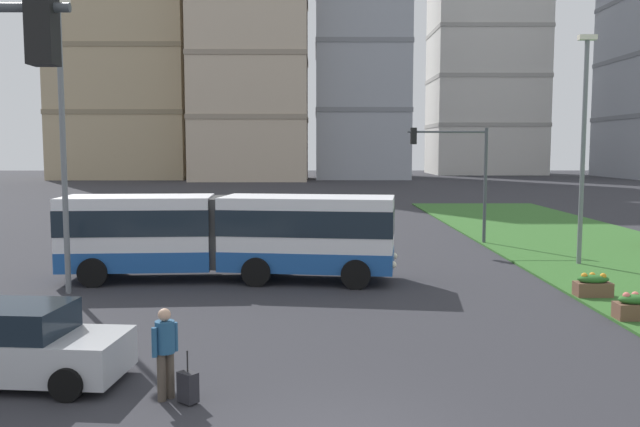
{
  "coord_description": "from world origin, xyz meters",
  "views": [
    {
      "loc": [
        -0.46,
        -10.14,
        4.69
      ],
      "look_at": [
        -0.29,
        15.05,
        2.2
      ],
      "focal_mm": 37.1,
      "sensor_mm": 36.0,
      "label": 1
    }
  ],
  "objects_px": {
    "articulated_bus": "(229,234)",
    "flower_planter_3": "(593,285)",
    "car_silver_hatch": "(13,345)",
    "apartment_tower_eastcentre": "(487,34)",
    "apartment_tower_west": "(124,53)",
    "traffic_light_far_right": "(459,164)",
    "flower_planter_2": "(636,306)",
    "apartment_tower_centre": "(360,52)",
    "streetlight_left": "(63,135)",
    "streetlight_median": "(583,141)",
    "rolling_suitcase": "(188,387)",
    "car_black_sedan": "(204,227)",
    "apartment_tower_westcentre": "(250,0)",
    "pedestrian_crossing": "(165,347)"
  },
  "relations": [
    {
      "from": "streetlight_left",
      "to": "articulated_bus",
      "type": "bearing_deg",
      "value": 23.49
    },
    {
      "from": "articulated_bus",
      "to": "flower_planter_3",
      "type": "distance_m",
      "value": 12.23
    },
    {
      "from": "streetlight_median",
      "to": "apartment_tower_centre",
      "type": "distance_m",
      "value": 82.27
    },
    {
      "from": "streetlight_median",
      "to": "flower_planter_3",
      "type": "bearing_deg",
      "value": -107.93
    },
    {
      "from": "rolling_suitcase",
      "to": "apartment_tower_eastcentre",
      "type": "relative_size",
      "value": 0.02
    },
    {
      "from": "pedestrian_crossing",
      "to": "apartment_tower_eastcentre",
      "type": "distance_m",
      "value": 117.01
    },
    {
      "from": "articulated_bus",
      "to": "apartment_tower_westcentre",
      "type": "height_order",
      "value": "apartment_tower_westcentre"
    },
    {
      "from": "apartment_tower_eastcentre",
      "to": "streetlight_median",
      "type": "bearing_deg",
      "value": -102.02
    },
    {
      "from": "apartment_tower_centre",
      "to": "rolling_suitcase",
      "type": "bearing_deg",
      "value": -95.69
    },
    {
      "from": "car_black_sedan",
      "to": "traffic_light_far_right",
      "type": "xyz_separation_m",
      "value": [
        12.55,
        -0.6,
        3.19
      ]
    },
    {
      "from": "articulated_bus",
      "to": "car_black_sedan",
      "type": "height_order",
      "value": "articulated_bus"
    },
    {
      "from": "streetlight_left",
      "to": "pedestrian_crossing",
      "type": "bearing_deg",
      "value": -60.28
    },
    {
      "from": "streetlight_median",
      "to": "apartment_tower_eastcentre",
      "type": "bearing_deg",
      "value": 77.98
    },
    {
      "from": "car_silver_hatch",
      "to": "apartment_tower_west",
      "type": "relative_size",
      "value": 0.12
    },
    {
      "from": "traffic_light_far_right",
      "to": "apartment_tower_west",
      "type": "distance_m",
      "value": 82.13
    },
    {
      "from": "rolling_suitcase",
      "to": "apartment_tower_eastcentre",
      "type": "height_order",
      "value": "apartment_tower_eastcentre"
    },
    {
      "from": "car_black_sedan",
      "to": "flower_planter_2",
      "type": "xyz_separation_m",
      "value": [
        14.26,
        -15.27,
        -0.33
      ]
    },
    {
      "from": "apartment_tower_centre",
      "to": "streetlight_left",
      "type": "bearing_deg",
      "value": -100.02
    },
    {
      "from": "rolling_suitcase",
      "to": "traffic_light_far_right",
      "type": "xyz_separation_m",
      "value": [
        9.33,
        20.34,
        3.63
      ]
    },
    {
      "from": "apartment_tower_westcentre",
      "to": "streetlight_median",
      "type": "bearing_deg",
      "value": -74.48
    },
    {
      "from": "apartment_tower_west",
      "to": "apartment_tower_centre",
      "type": "distance_m",
      "value": 36.78
    },
    {
      "from": "articulated_bus",
      "to": "flower_planter_2",
      "type": "relative_size",
      "value": 10.9
    },
    {
      "from": "apartment_tower_eastcentre",
      "to": "articulated_bus",
      "type": "bearing_deg",
      "value": -109.1
    },
    {
      "from": "traffic_light_far_right",
      "to": "apartment_tower_eastcentre",
      "type": "distance_m",
      "value": 94.84
    },
    {
      "from": "car_silver_hatch",
      "to": "streetlight_median",
      "type": "relative_size",
      "value": 0.5
    },
    {
      "from": "flower_planter_3",
      "to": "apartment_tower_eastcentre",
      "type": "bearing_deg",
      "value": 77.63
    },
    {
      "from": "apartment_tower_west",
      "to": "traffic_light_far_right",
      "type": "bearing_deg",
      "value": -63.09
    },
    {
      "from": "flower_planter_2",
      "to": "apartment_tower_centre",
      "type": "relative_size",
      "value": 0.03
    },
    {
      "from": "car_silver_hatch",
      "to": "flower_planter_2",
      "type": "height_order",
      "value": "car_silver_hatch"
    },
    {
      "from": "traffic_light_far_right",
      "to": "apartment_tower_westcentre",
      "type": "relative_size",
      "value": 0.11
    },
    {
      "from": "apartment_tower_westcentre",
      "to": "car_silver_hatch",
      "type": "bearing_deg",
      "value": -87.68
    },
    {
      "from": "car_silver_hatch",
      "to": "apartment_tower_eastcentre",
      "type": "relative_size",
      "value": 0.09
    },
    {
      "from": "traffic_light_far_right",
      "to": "apartment_tower_eastcentre",
      "type": "bearing_deg",
      "value": 75.02
    },
    {
      "from": "streetlight_median",
      "to": "apartment_tower_west",
      "type": "bearing_deg",
      "value": 117.24
    },
    {
      "from": "flower_planter_3",
      "to": "apartment_tower_westcentre",
      "type": "bearing_deg",
      "value": 103.1
    },
    {
      "from": "car_silver_hatch",
      "to": "apartment_tower_centre",
      "type": "height_order",
      "value": "apartment_tower_centre"
    },
    {
      "from": "rolling_suitcase",
      "to": "flower_planter_2",
      "type": "xyz_separation_m",
      "value": [
        11.04,
        5.68,
        0.11
      ]
    },
    {
      "from": "rolling_suitcase",
      "to": "apartment_tower_westcentre",
      "type": "bearing_deg",
      "value": 94.74
    },
    {
      "from": "rolling_suitcase",
      "to": "apartment_tower_west",
      "type": "height_order",
      "value": "apartment_tower_west"
    },
    {
      "from": "car_black_sedan",
      "to": "streetlight_median",
      "type": "height_order",
      "value": "streetlight_median"
    },
    {
      "from": "apartment_tower_centre",
      "to": "apartment_tower_eastcentre",
      "type": "relative_size",
      "value": 0.79
    },
    {
      "from": "articulated_bus",
      "to": "traffic_light_far_right",
      "type": "bearing_deg",
      "value": 41.2
    },
    {
      "from": "streetlight_median",
      "to": "car_black_sedan",
      "type": "bearing_deg",
      "value": 157.79
    },
    {
      "from": "traffic_light_far_right",
      "to": "apartment_tower_centre",
      "type": "bearing_deg",
      "value": 89.89
    },
    {
      "from": "articulated_bus",
      "to": "flower_planter_2",
      "type": "height_order",
      "value": "articulated_bus"
    },
    {
      "from": "car_silver_hatch",
      "to": "flower_planter_3",
      "type": "relative_size",
      "value": 4.13
    },
    {
      "from": "articulated_bus",
      "to": "car_silver_hatch",
      "type": "relative_size",
      "value": 2.64
    },
    {
      "from": "flower_planter_2",
      "to": "apartment_tower_west",
      "type": "bearing_deg",
      "value": 113.81
    },
    {
      "from": "car_silver_hatch",
      "to": "traffic_light_far_right",
      "type": "relative_size",
      "value": 0.8
    },
    {
      "from": "car_silver_hatch",
      "to": "apartment_tower_eastcentre",
      "type": "distance_m",
      "value": 117.16
    }
  ]
}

